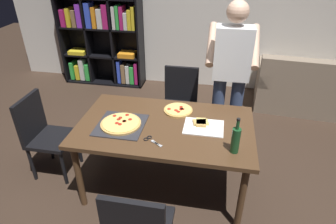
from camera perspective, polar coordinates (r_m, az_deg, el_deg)
The scene contains 13 objects.
ground_plane at distance 3.17m, azimuth -0.51°, elevation -13.94°, with size 12.00×12.00×0.00m, color #38281E.
back_wall at distance 4.90m, azimuth 5.59°, elevation 20.85°, with size 6.40×0.10×2.80m, color silver.
dining_table at distance 2.74m, azimuth -0.57°, elevation -3.78°, with size 1.63×0.97×0.75m.
chair_far_side at distance 3.64m, azimuth 2.36°, elevation 2.58°, with size 0.42×0.42×0.90m.
chair_left_end at distance 3.29m, azimuth -23.37°, elevation -3.52°, with size 0.42×0.42×0.90m.
couch at distance 4.84m, azimuth 27.05°, elevation 3.77°, with size 1.77×1.00×0.85m.
bookshelf at distance 5.17m, azimuth -12.93°, elevation 15.23°, with size 1.40×0.35×1.95m.
person_serving_pizza at distance 3.21m, azimuth 12.20°, elevation 7.50°, with size 0.55×0.54×1.75m.
pepperoni_pizza_on_tray at distance 2.71m, azimuth -9.26°, elevation -2.33°, with size 0.43×0.43×0.04m.
pizza_slices_on_towel at distance 2.68m, azimuth 6.80°, elevation -2.66°, with size 0.36×0.28×0.03m.
wine_bottle at distance 2.36m, azimuth 13.16°, elevation -5.31°, with size 0.07×0.07×0.32m.
kitchen_scissors at distance 2.49m, azimuth -3.40°, elevation -5.52°, with size 0.19×0.15×0.01m.
second_pizza_plain at distance 2.91m, azimuth 2.01°, elevation 0.40°, with size 0.29×0.29×0.03m.
Camera 1 is at (0.44, -2.21, 2.22)m, focal length 30.99 mm.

